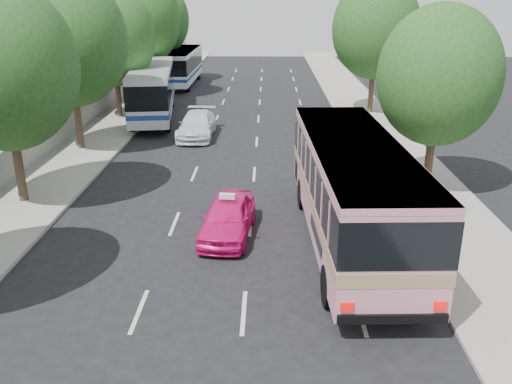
{
  "coord_description": "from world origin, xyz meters",
  "views": [
    {
      "loc": [
        1.61,
        -14.8,
        8.32
      ],
      "look_at": [
        1.23,
        3.23,
        1.6
      ],
      "focal_mm": 38.0,
      "sensor_mm": 36.0,
      "label": 1
    }
  ],
  "objects_px": {
    "pink_bus": "(353,182)",
    "white_pickup": "(197,125)",
    "tour_coach_front": "(153,87)",
    "pink_taxi": "(228,217)",
    "tour_coach_rear": "(183,64)"
  },
  "relations": [
    {
      "from": "pink_bus",
      "to": "tour_coach_front",
      "type": "relative_size",
      "value": 0.97
    },
    {
      "from": "tour_coach_rear",
      "to": "pink_taxi",
      "type": "bearing_deg",
      "value": -78.73
    },
    {
      "from": "pink_bus",
      "to": "white_pickup",
      "type": "relative_size",
      "value": 2.3
    },
    {
      "from": "pink_bus",
      "to": "pink_taxi",
      "type": "bearing_deg",
      "value": 169.71
    },
    {
      "from": "pink_bus",
      "to": "white_pickup",
      "type": "distance_m",
      "value": 16.36
    },
    {
      "from": "white_pickup",
      "to": "tour_coach_front",
      "type": "distance_m",
      "value": 6.48
    },
    {
      "from": "white_pickup",
      "to": "pink_taxi",
      "type": "bearing_deg",
      "value": -77.75
    },
    {
      "from": "pink_taxi",
      "to": "tour_coach_front",
      "type": "bearing_deg",
      "value": 114.31
    },
    {
      "from": "pink_bus",
      "to": "tour_coach_front",
      "type": "bearing_deg",
      "value": 116.19
    },
    {
      "from": "white_pickup",
      "to": "tour_coach_front",
      "type": "bearing_deg",
      "value": 125.83
    },
    {
      "from": "pink_bus",
      "to": "white_pickup",
      "type": "xyz_separation_m",
      "value": [
        -7.12,
        14.65,
        -1.55
      ]
    },
    {
      "from": "tour_coach_rear",
      "to": "pink_bus",
      "type": "bearing_deg",
      "value": -72.14
    },
    {
      "from": "pink_taxi",
      "to": "white_pickup",
      "type": "relative_size",
      "value": 0.83
    },
    {
      "from": "pink_bus",
      "to": "white_pickup",
      "type": "height_order",
      "value": "pink_bus"
    },
    {
      "from": "pink_taxi",
      "to": "white_pickup",
      "type": "distance_m",
      "value": 14.33
    }
  ]
}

